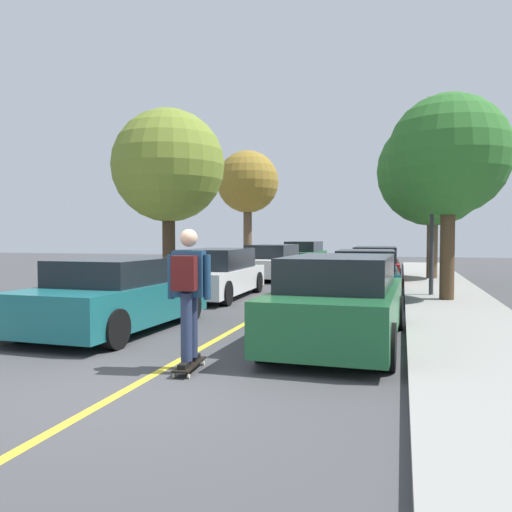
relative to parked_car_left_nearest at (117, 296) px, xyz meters
name	(u,v)px	position (x,y,z in m)	size (l,w,h in m)	color
ground	(129,389)	(2.07, -3.26, -0.66)	(80.00, 80.00, 0.00)	#424244
center_line	(235,329)	(2.07, 0.74, -0.66)	(0.12, 39.20, 0.01)	gold
parked_car_left_nearest	(117,296)	(0.00, 0.00, 0.00)	(2.07, 4.26, 1.35)	#196066
parked_car_left_near	(217,274)	(0.00, 5.47, 0.02)	(1.90, 4.69, 1.39)	white
parked_car_left_far	(271,262)	(0.00, 11.96, 0.03)	(2.05, 4.27, 1.40)	white
parked_car_left_farthest	(303,255)	(0.00, 19.14, 0.05)	(2.01, 4.53, 1.46)	#1E5B33
parked_car_right_nearest	(340,301)	(4.14, -0.06, 0.04)	(2.00, 4.62, 1.44)	#1E5B33
parked_car_right_near	(366,275)	(4.14, 6.20, 0.01)	(1.96, 4.15, 1.37)	#196066
parked_car_right_far	(375,265)	(4.14, 11.62, 0.01)	(1.89, 4.40, 1.36)	maroon
street_tree_left_nearest	(168,166)	(-2.08, 6.74, 3.31)	(3.57, 3.57, 5.64)	#3D2D1E
street_tree_left_near	(248,183)	(-2.08, 15.62, 3.65)	(2.97, 2.97, 5.71)	brown
street_tree_right_nearest	(449,156)	(6.22, 5.56, 3.13)	(3.08, 3.08, 5.22)	#4C3823
street_tree_right_near	(433,171)	(6.22, 12.57, 3.57)	(4.21, 4.21, 6.22)	brown
fire_hydrant	(45,303)	(-1.50, -0.07, -0.17)	(0.20, 0.20, 0.70)	#B2140F
streetlamp	(432,182)	(5.89, 6.59, 2.59)	(0.36, 0.24, 5.41)	#38383D
skateboard	(189,365)	(2.44, -2.34, -0.57)	(0.30, 0.86, 0.10)	black
skateboarder	(188,287)	(2.44, -2.38, 0.45)	(0.59, 0.71, 1.75)	black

